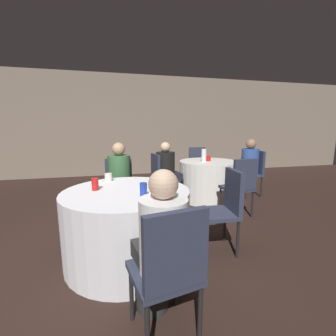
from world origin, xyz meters
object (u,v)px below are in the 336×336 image
chair_far_south (241,183)px  pizza_plate_near (165,189)px  chair_near_east (226,203)px  chair_near_north (119,184)px  table_near (128,224)px  table_far (208,180)px  chair_far_west (160,175)px  person_white_shirt (159,250)px  person_black_shirt (169,173)px  soda_can_red (95,184)px  chair_far_north (198,163)px  chair_near_south (170,265)px  person_green_jacket (120,185)px  chair_far_east (254,169)px  person_blue_shirt (246,168)px  soda_can_blue (143,189)px  bottle_far (204,155)px

chair_far_south → pizza_plate_near: chair_far_south is taller
chair_near_east → chair_near_north: bearing=48.9°
table_near → table_far: 2.32m
chair_far_west → person_white_shirt: person_white_shirt is taller
person_black_shirt → soda_can_red: bearing=-44.6°
table_near → chair_far_north: (1.76, 2.61, 0.17)m
chair_near_south → person_white_shirt: (-0.03, 0.17, 0.01)m
chair_near_south → person_green_jacket: 1.90m
chair_far_east → pizza_plate_near: chair_far_east is taller
soda_can_red → person_blue_shirt: bearing=30.4°
person_blue_shirt → pizza_plate_near: bearing=130.4°
chair_far_north → person_white_shirt: (-1.61, -3.46, 0.01)m
chair_near_south → person_black_shirt: size_ratio=0.82×
chair_near_north → pizza_plate_near: 1.19m
soda_can_red → person_white_shirt: bearing=-63.9°
chair_near_north → soda_can_blue: chair_near_north is taller
chair_far_east → person_white_shirt: (-2.42, -2.51, 0.01)m
table_near → soda_can_red: bearing=165.8°
chair_far_north → person_blue_shirt: (0.65, -0.95, 0.04)m
table_near → pizza_plate_near: (0.38, -0.06, 0.37)m
person_blue_shirt → table_far: bearing=90.0°
person_blue_shirt → pizza_plate_near: (-2.03, -1.72, 0.16)m
chair_far_east → soda_can_red: 3.29m
person_black_shirt → soda_can_blue: 1.93m
person_black_shirt → pizza_plate_near: person_black_shirt is taller
chair_far_south → soda_can_red: size_ratio=7.33×
chair_far_west → soda_can_red: bearing=-40.7°
table_near → chair_near_south: chair_near_south is taller
table_near → pizza_plate_near: bearing=-8.7°
person_white_shirt → pizza_plate_near: bearing=63.7°
chair_near_east → chair_near_north: size_ratio=1.00×
table_far → person_blue_shirt: 0.82m
chair_far_north → person_green_jacket: (-1.80, -1.74, 0.03)m
chair_near_north → chair_near_east: bearing=131.1°
chair_far_south → person_green_jacket: person_green_jacket is taller
chair_near_south → soda_can_red: size_ratio=7.33×
chair_far_east → pizza_plate_near: (-2.19, -1.72, 0.20)m
chair_far_east → bottle_far: (-1.08, -0.05, 0.31)m
chair_far_north → soda_can_red: 3.28m
person_white_shirt → chair_near_east: bearing=30.4°
person_blue_shirt → chair_near_south: bearing=140.4°
pizza_plate_near → table_near: bearing=171.3°
soda_can_red → bottle_far: size_ratio=0.52×
table_far → pizza_plate_near: size_ratio=4.85×
chair_far_south → person_white_shirt: size_ratio=0.82×
chair_far_east → soda_can_red: size_ratio=7.33×
soda_can_blue → soda_can_red: same height
chair_far_north → chair_near_north: bearing=49.9°
chair_far_west → table_near: bearing=-30.6°
table_far → chair_near_south: chair_near_south is taller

